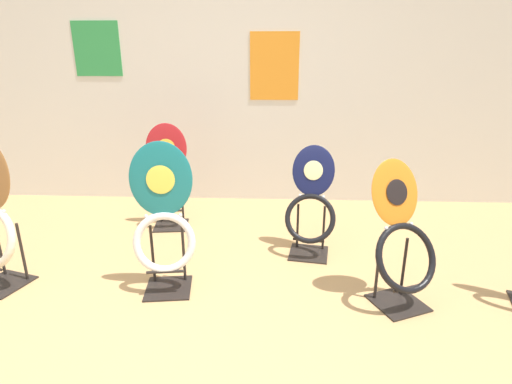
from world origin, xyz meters
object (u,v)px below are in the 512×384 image
at_px(toilet_seat_display_crimson_swirl, 168,180).
at_px(toilet_seat_display_navy_moon, 311,208).
at_px(toilet_seat_display_orange_sun, 402,240).
at_px(toilet_seat_display_teal_sax, 164,225).

height_order(toilet_seat_display_crimson_swirl, toilet_seat_display_navy_moon, toilet_seat_display_crimson_swirl).
relative_size(toilet_seat_display_crimson_swirl, toilet_seat_display_orange_sun, 1.05).
bearing_deg(toilet_seat_display_navy_moon, toilet_seat_display_orange_sun, -52.87).
height_order(toilet_seat_display_teal_sax, toilet_seat_display_orange_sun, toilet_seat_display_teal_sax).
xyz_separation_m(toilet_seat_display_navy_moon, toilet_seat_display_orange_sun, (0.46, -0.61, 0.04)).
bearing_deg(toilet_seat_display_orange_sun, toilet_seat_display_navy_moon, 127.13).
bearing_deg(toilet_seat_display_teal_sax, toilet_seat_display_orange_sun, -2.74).
xyz_separation_m(toilet_seat_display_teal_sax, toilet_seat_display_navy_moon, (0.93, 0.54, -0.08)).
relative_size(toilet_seat_display_teal_sax, toilet_seat_display_orange_sun, 1.11).
bearing_deg(toilet_seat_display_teal_sax, toilet_seat_display_navy_moon, 30.40).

